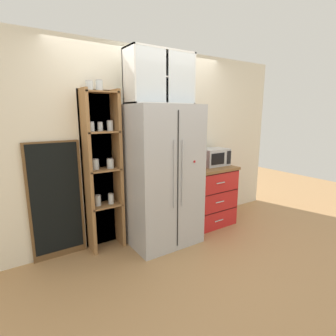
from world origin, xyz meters
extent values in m
plane|color=tan|center=(0.00, 0.00, 0.00)|extent=(10.57, 10.57, 0.00)
cube|color=silver|center=(0.00, 0.40, 1.27)|extent=(4.89, 0.10, 2.55)
cube|color=#B7BABF|center=(0.00, -0.01, 0.90)|extent=(0.89, 0.72, 1.81)
cube|color=black|center=(0.00, -0.37, 0.90)|extent=(0.01, 0.01, 1.66)
cylinder|color=#B7BABF|center=(-0.06, -0.38, 0.99)|extent=(0.02, 0.02, 0.81)
cylinder|color=#B7BABF|center=(0.06, -0.38, 0.99)|extent=(0.02, 0.02, 0.81)
cube|color=red|center=(0.25, -0.37, 1.12)|extent=(0.02, 0.01, 0.02)
cube|color=brown|center=(-0.69, 0.37, 0.99)|extent=(0.46, 0.04, 1.98)
cube|color=#9E7042|center=(-0.88, 0.22, 0.99)|extent=(0.04, 0.25, 1.98)
cube|color=#9E7042|center=(-0.50, 0.22, 0.99)|extent=(0.04, 0.25, 1.98)
cube|color=#9E7042|center=(-0.69, 0.22, 0.57)|extent=(0.40, 0.25, 0.02)
cylinder|color=silver|center=(-0.78, 0.24, 0.64)|extent=(0.07, 0.07, 0.13)
cylinder|color=#382316|center=(-0.78, 0.24, 0.62)|extent=(0.06, 0.06, 0.09)
cylinder|color=#B2B2B7|center=(-0.78, 0.24, 0.71)|extent=(0.07, 0.07, 0.01)
cylinder|color=silver|center=(-0.62, 0.21, 0.64)|extent=(0.07, 0.07, 0.12)
cylinder|color=white|center=(-0.62, 0.21, 0.62)|extent=(0.06, 0.06, 0.08)
cylinder|color=#B2B2B7|center=(-0.62, 0.21, 0.70)|extent=(0.07, 0.07, 0.01)
cube|color=#9E7042|center=(-0.69, 0.22, 1.02)|extent=(0.40, 0.25, 0.02)
cylinder|color=silver|center=(-0.78, 0.24, 1.09)|extent=(0.08, 0.08, 0.12)
cylinder|color=#E0C67F|center=(-0.78, 0.24, 1.08)|extent=(0.07, 0.07, 0.08)
cylinder|color=#B2B2B7|center=(-0.78, 0.24, 1.16)|extent=(0.08, 0.08, 0.01)
cylinder|color=silver|center=(-0.61, 0.21, 1.09)|extent=(0.08, 0.08, 0.11)
cylinder|color=#CCB78C|center=(-0.61, 0.21, 1.07)|extent=(0.07, 0.07, 0.08)
cylinder|color=#B2B2B7|center=(-0.61, 0.21, 1.15)|extent=(0.08, 0.08, 0.01)
cube|color=#9E7042|center=(-0.69, 0.22, 1.48)|extent=(0.40, 0.25, 0.02)
cylinder|color=silver|center=(-0.81, 0.23, 1.54)|extent=(0.07, 0.07, 0.10)
cylinder|color=beige|center=(-0.81, 0.23, 1.53)|extent=(0.06, 0.06, 0.07)
cylinder|color=#B2B2B7|center=(-0.81, 0.23, 1.60)|extent=(0.06, 0.06, 0.01)
cylinder|color=silver|center=(-0.70, 0.24, 1.54)|extent=(0.06, 0.06, 0.10)
cylinder|color=brown|center=(-0.70, 0.24, 1.52)|extent=(0.05, 0.05, 0.07)
cylinder|color=#B2B2B7|center=(-0.70, 0.24, 1.59)|extent=(0.06, 0.06, 0.01)
cylinder|color=silver|center=(-0.58, 0.23, 1.55)|extent=(0.07, 0.07, 0.11)
cylinder|color=#2D2D2D|center=(-0.58, 0.23, 1.53)|extent=(0.06, 0.06, 0.08)
cylinder|color=#B2B2B7|center=(-0.58, 0.23, 1.61)|extent=(0.07, 0.07, 0.01)
cube|color=#9E7042|center=(-0.69, 0.22, 1.94)|extent=(0.40, 0.25, 0.02)
cylinder|color=silver|center=(-0.81, 0.22, 2.00)|extent=(0.08, 0.08, 0.10)
cylinder|color=#B77A38|center=(-0.81, 0.22, 1.98)|extent=(0.07, 0.07, 0.07)
cylinder|color=#B2B2B7|center=(-0.81, 0.22, 2.05)|extent=(0.08, 0.08, 0.01)
cylinder|color=silver|center=(-0.70, 0.21, 2.00)|extent=(0.08, 0.08, 0.11)
cylinder|color=white|center=(-0.70, 0.21, 1.99)|extent=(0.07, 0.07, 0.08)
cylinder|color=#B2B2B7|center=(-0.70, 0.21, 2.07)|extent=(0.08, 0.08, 0.01)
cube|color=red|center=(0.87, 0.07, 0.43)|extent=(0.78, 0.55, 0.87)
cube|color=olive|center=(0.87, 0.07, 0.89)|extent=(0.81, 0.58, 0.04)
cube|color=black|center=(0.87, -0.20, 0.28)|extent=(0.76, 0.00, 0.01)
cube|color=silver|center=(0.87, -0.21, 0.14)|extent=(0.16, 0.01, 0.01)
cube|color=black|center=(0.87, -0.20, 0.57)|extent=(0.76, 0.00, 0.01)
cube|color=silver|center=(0.87, -0.21, 0.43)|extent=(0.16, 0.01, 0.01)
cube|color=black|center=(0.87, -0.20, 0.85)|extent=(0.76, 0.00, 0.01)
cube|color=silver|center=(0.87, -0.21, 0.72)|extent=(0.16, 0.01, 0.01)
cube|color=#B7BABF|center=(1.03, 0.12, 1.04)|extent=(0.44, 0.32, 0.26)
cube|color=black|center=(0.97, -0.04, 1.04)|extent=(0.26, 0.01, 0.17)
cube|color=black|center=(1.20, -0.04, 1.04)|extent=(0.08, 0.01, 0.20)
cube|color=red|center=(0.58, 0.05, 0.92)|extent=(0.17, 0.20, 0.03)
cube|color=red|center=(0.58, 0.12, 1.06)|extent=(0.17, 0.06, 0.30)
cube|color=red|center=(0.58, 0.05, 1.19)|extent=(0.17, 0.20, 0.06)
cylinder|color=black|center=(0.58, 0.04, 1.00)|extent=(0.11, 0.11, 0.12)
cylinder|color=#8CA37F|center=(0.87, 0.06, 0.95)|extent=(0.07, 0.07, 0.10)
torus|color=#8CA37F|center=(0.92, 0.06, 0.96)|extent=(0.05, 0.01, 0.05)
cylinder|color=red|center=(0.74, 0.12, 0.95)|extent=(0.09, 0.09, 0.09)
torus|color=red|center=(0.79, 0.12, 0.95)|extent=(0.05, 0.01, 0.05)
cylinder|color=brown|center=(0.87, 0.10, 0.99)|extent=(0.06, 0.06, 0.17)
cone|color=brown|center=(0.87, 0.10, 1.08)|extent=(0.06, 0.06, 0.04)
cylinder|color=brown|center=(0.87, 0.10, 1.11)|extent=(0.02, 0.02, 0.07)
cylinder|color=black|center=(0.87, 0.10, 1.15)|extent=(0.03, 0.03, 0.01)
cube|color=silver|center=(0.00, 0.16, 2.12)|extent=(0.85, 0.02, 0.63)
cube|color=silver|center=(0.00, 0.01, 2.43)|extent=(0.85, 0.32, 0.02)
cube|color=silver|center=(0.00, 0.01, 1.82)|extent=(0.85, 0.32, 0.02)
cube|color=silver|center=(-0.42, 0.01, 2.12)|extent=(0.02, 0.32, 0.63)
cube|color=silver|center=(0.42, 0.01, 2.12)|extent=(0.02, 0.32, 0.63)
cube|color=silver|center=(0.00, 0.01, 2.12)|extent=(0.82, 0.30, 0.02)
cube|color=silver|center=(-0.21, -0.14, 2.12)|extent=(0.39, 0.01, 0.59)
cube|color=silver|center=(0.21, -0.14, 2.12)|extent=(0.39, 0.01, 0.59)
cylinder|color=silver|center=(-0.30, 0.01, 1.83)|extent=(0.05, 0.05, 0.00)
cylinder|color=silver|center=(-0.30, 0.01, 1.86)|extent=(0.01, 0.01, 0.07)
cone|color=silver|center=(-0.30, 0.01, 1.92)|extent=(0.06, 0.06, 0.05)
cylinder|color=silver|center=(-0.10, 0.01, 1.83)|extent=(0.05, 0.05, 0.00)
cylinder|color=silver|center=(-0.10, 0.01, 1.86)|extent=(0.01, 0.01, 0.07)
cone|color=silver|center=(-0.10, 0.01, 1.92)|extent=(0.06, 0.06, 0.05)
cylinder|color=silver|center=(0.10, 0.01, 1.83)|extent=(0.05, 0.05, 0.00)
cylinder|color=silver|center=(0.10, 0.01, 1.86)|extent=(0.01, 0.01, 0.07)
cone|color=silver|center=(0.10, 0.01, 1.92)|extent=(0.06, 0.06, 0.05)
cylinder|color=silver|center=(0.30, 0.01, 1.83)|extent=(0.05, 0.05, 0.00)
cylinder|color=silver|center=(0.30, 0.01, 1.86)|extent=(0.01, 0.01, 0.07)
cone|color=silver|center=(0.30, 0.01, 1.92)|extent=(0.06, 0.06, 0.05)
cylinder|color=white|center=(-0.26, 0.01, 2.16)|extent=(0.06, 0.06, 0.07)
cylinder|color=white|center=(0.26, 0.01, 2.16)|extent=(0.06, 0.06, 0.07)
cube|color=brown|center=(-1.24, 0.33, 0.70)|extent=(0.60, 0.04, 1.39)
cube|color=black|center=(-1.24, 0.31, 0.73)|extent=(0.54, 0.01, 1.29)
camera|label=1|loc=(-1.77, -2.81, 1.70)|focal=28.02mm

